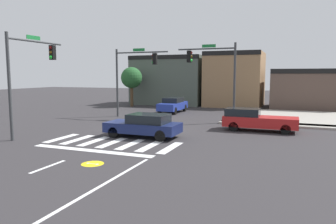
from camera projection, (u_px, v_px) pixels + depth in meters
name	position (u px, v px, depth m)	size (l,w,h in m)	color
ground_plane	(147.00, 130.00, 21.90)	(120.00, 120.00, 0.00)	#302D30
crosswalk_near	(112.00, 143.00, 17.74)	(7.40, 2.79, 0.01)	silver
lane_markings	(20.00, 191.00, 10.38)	(6.80, 20.25, 0.01)	white
bike_detector_marking	(93.00, 164.00, 13.53)	(0.96, 0.96, 0.01)	yellow
curb_corner_northeast	(283.00, 118.00, 27.53)	(10.00, 10.60, 0.15)	#9E998E
storefront_row	(229.00, 82.00, 38.53)	(24.83, 6.83, 6.38)	#4C564C
traffic_signal_southwest	(29.00, 66.00, 19.25)	(0.32, 4.48, 6.10)	#383A3D
traffic_signal_northeast	(215.00, 68.00, 25.27)	(4.71, 0.32, 6.20)	#383A3D
traffic_signal_northwest	(133.00, 70.00, 27.83)	(4.94, 0.32, 5.98)	#383A3D
car_red	(256.00, 120.00, 21.44)	(4.78, 1.75, 1.48)	red
car_blue	(173.00, 105.00, 31.79)	(1.73, 4.36, 1.49)	#23389E
car_navy	(144.00, 125.00, 19.27)	(4.47, 1.94, 1.41)	#141E4C
roadside_tree	(132.00, 78.00, 37.54)	(2.47, 2.47, 4.64)	#4C3823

